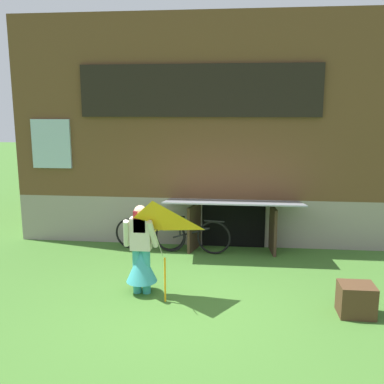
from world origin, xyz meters
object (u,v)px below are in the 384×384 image
at_px(wooden_crate, 356,300).
at_px(bicycle_yellow, 150,234).
at_px(person, 141,257).
at_px(kite, 153,230).
at_px(bicycle_black, 191,235).

bearing_deg(wooden_crate, bicycle_yellow, 144.11).
relative_size(person, kite, 0.94).
xyz_separation_m(kite, bicycle_black, (0.28, 2.75, -0.90)).
height_order(person, bicycle_black, person).
xyz_separation_m(bicycle_black, bicycle_yellow, (-0.91, 0.06, -0.02)).
relative_size(kite, bicycle_black, 0.94).
xyz_separation_m(kite, bicycle_yellow, (-0.63, 2.81, -0.92)).
bearing_deg(kite, bicycle_yellow, 102.66).
xyz_separation_m(kite, wooden_crate, (3.08, 0.12, -1.04)).
xyz_separation_m(bicycle_black, wooden_crate, (2.80, -2.63, -0.14)).
relative_size(person, wooden_crate, 2.92).
xyz_separation_m(person, bicycle_black, (0.60, 2.18, -0.26)).
relative_size(kite, bicycle_yellow, 1.01).
relative_size(person, bicycle_black, 0.89).
bearing_deg(bicycle_yellow, wooden_crate, -28.02).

